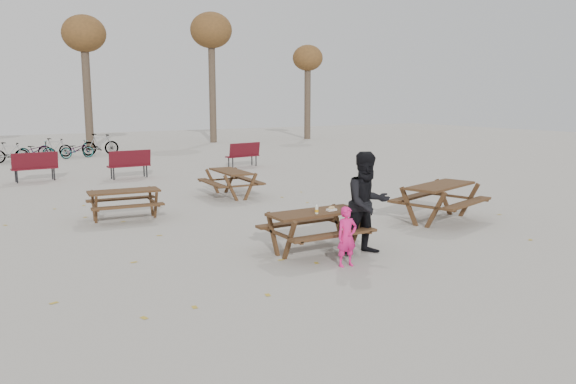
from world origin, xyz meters
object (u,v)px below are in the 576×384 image
main_picnic_table (315,221)px  adult (367,203)px  picnic_table_east (440,203)px  food_tray (332,210)px  picnic_table_north (125,205)px  soda_bottle (317,210)px  child (347,237)px  picnic_table_far (231,184)px

main_picnic_table → adult: adult is taller
main_picnic_table → adult: (0.73, -0.62, 0.37)m
picnic_table_east → adult: bearing=-174.3°
food_tray → picnic_table_north: food_tray is taller
main_picnic_table → soda_bottle: bearing=-118.1°
child → picnic_table_east: size_ratio=0.52×
picnic_table_east → picnic_table_far: size_ratio=1.13×
food_tray → soda_bottle: 0.42m
soda_bottle → picnic_table_north: size_ratio=0.10×
main_picnic_table → adult: 1.03m
food_tray → child: size_ratio=0.17×
picnic_table_far → child: bearing=173.5°
picnic_table_far → adult: bearing=179.2°
food_tray → soda_bottle: (-0.40, -0.10, 0.05)m
picnic_table_north → soda_bottle: bearing=-60.1°
main_picnic_table → child: child is taller
child → picnic_table_far: size_ratio=0.58×
food_tray → child: bearing=-110.2°
picnic_table_far → main_picnic_table: bearing=172.3°
food_tray → picnic_table_east: (3.73, 0.84, -0.36)m
soda_bottle → picnic_table_north: soda_bottle is taller
main_picnic_table → soda_bottle: 0.34m
soda_bottle → child: 0.92m
soda_bottle → picnic_table_east: soda_bottle is taller
picnic_table_north → child: bearing=-62.9°
main_picnic_table → adult: bearing=-40.6°
food_tray → picnic_table_north: 5.51m
picnic_table_north → picnic_table_far: size_ratio=0.91×
main_picnic_table → child: size_ratio=1.72×
soda_bottle → adult: bearing=-27.0°
adult → picnic_table_far: size_ratio=1.07×
food_tray → adult: bearing=-50.5°
child → picnic_table_far: child is taller
picnic_table_far → picnic_table_east: bearing=-149.9°
picnic_table_east → picnic_table_far: 6.23m
picnic_table_north → picnic_table_far: picnic_table_far is taller
adult → picnic_table_north: adult is taller
soda_bottle → adult: adult is taller
child → picnic_table_north: (-2.27, 5.79, -0.17)m
soda_bottle → child: size_ratio=0.16×
main_picnic_table → picnic_table_far: 6.41m
adult → picnic_table_north: bearing=125.9°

